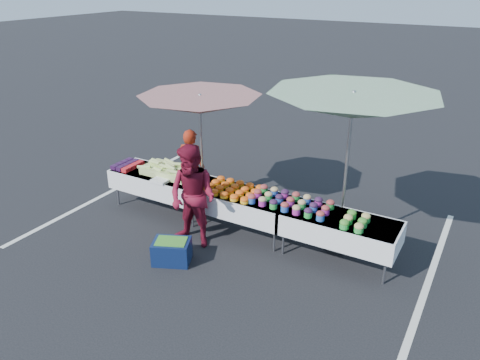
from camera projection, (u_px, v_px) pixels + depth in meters
The scene contains 17 objects.
ground at pixel (240, 231), 8.38m from camera, with size 80.00×80.00×0.00m, color black.
stripe_left at pixel (108, 193), 9.84m from camera, with size 0.10×5.00×0.00m, color silver.
stripe_right at pixel (427, 285), 6.92m from camera, with size 0.10×5.00×0.00m, color silver.
table_left at pixel (159, 181), 8.96m from camera, with size 1.86×0.81×0.75m.
table_center at pixel (240, 202), 8.14m from camera, with size 1.86×0.81×0.75m.
table_right at pixel (339, 227), 7.32m from camera, with size 1.86×0.81×0.75m.
berry_punnets at pixel (128, 165), 9.16m from camera, with size 0.40×0.54×0.08m.
corn_pile at pixel (170, 170), 8.78m from camera, with size 1.16×0.57×0.26m.
plastic_bags at pixel (161, 180), 8.51m from camera, with size 0.30×0.25×0.05m, color white.
carrot_bowls at pixel (232, 189), 8.11m from camera, with size 0.95×0.69×0.11m.
potato_cups at pixel (290, 201), 7.61m from camera, with size 1.34×0.58×0.16m.
bean_baskets at pixel (355, 221), 7.03m from camera, with size 0.36×0.50×0.15m.
vendor at pixel (191, 167), 9.15m from camera, with size 0.56×0.37×1.53m, color #9F2512.
customer at pixel (193, 197), 7.64m from camera, with size 0.86×0.67×1.76m, color maroon.
umbrella_left at pixel (200, 105), 8.34m from camera, with size 2.62×2.62×2.28m.
umbrella_right at pixel (352, 107), 6.94m from camera, with size 3.05×3.05×2.66m.
storage_bin at pixel (172, 251), 7.42m from camera, with size 0.70×0.62×0.38m.
Camera 1 is at (3.64, -6.32, 4.23)m, focal length 35.00 mm.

